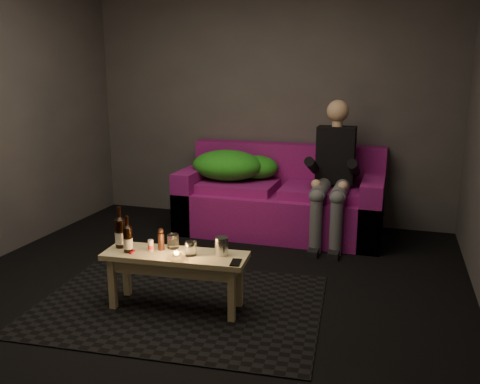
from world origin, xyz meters
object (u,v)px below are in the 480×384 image
(beer_bottle_b, at_px, (128,239))
(steel_cup, at_px, (222,246))
(person, at_px, (333,170))
(sofa, at_px, (281,201))
(beer_bottle_a, at_px, (120,232))
(coffee_table, at_px, (176,263))

(beer_bottle_b, xyz_separation_m, steel_cup, (0.64, 0.13, -0.03))
(beer_bottle_b, distance_m, steel_cup, 0.65)
(person, bearing_deg, sofa, 162.92)
(beer_bottle_b, bearing_deg, beer_bottle_a, 145.24)
(steel_cup, bearing_deg, coffee_table, -168.32)
(steel_cup, bearing_deg, beer_bottle_a, -174.97)
(sofa, distance_m, steel_cup, 1.92)
(steel_cup, bearing_deg, person, 73.17)
(beer_bottle_a, height_order, beer_bottle_b, beer_bottle_a)
(sofa, distance_m, beer_bottle_b, 2.15)
(coffee_table, relative_size, beer_bottle_a, 3.44)
(beer_bottle_a, bearing_deg, sofa, 69.87)
(coffee_table, distance_m, steel_cup, 0.35)
(person, relative_size, beer_bottle_b, 5.26)
(sofa, xyz_separation_m, coffee_table, (-0.30, -1.98, 0.02))
(sofa, distance_m, beer_bottle_a, 2.12)
(beer_bottle_b, bearing_deg, person, 58.15)
(coffee_table, xyz_separation_m, steel_cup, (0.32, 0.07, 0.14))
(person, bearing_deg, coffee_table, -114.99)
(coffee_table, height_order, beer_bottle_b, beer_bottle_b)
(sofa, relative_size, beer_bottle_a, 6.89)
(person, bearing_deg, steel_cup, -106.83)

